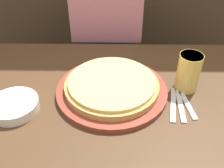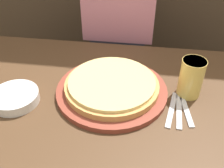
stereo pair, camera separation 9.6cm
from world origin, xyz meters
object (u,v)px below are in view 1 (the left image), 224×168
at_px(beer_glass, 189,71).
at_px(spoon, 187,104).
at_px(fork, 173,104).
at_px(pizza_on_board, 112,87).
at_px(diner_person, 107,44).
at_px(side_bowl, 14,106).
at_px(dinner_knife, 180,104).

relative_size(beer_glass, spoon, 0.93).
bearing_deg(beer_glass, fork, -122.68).
distance_m(pizza_on_board, diner_person, 0.53).
xyz_separation_m(fork, diner_person, (-0.25, 0.58, -0.09)).
bearing_deg(spoon, side_bowl, -176.81).
height_order(side_bowl, diner_person, diner_person).
distance_m(side_bowl, fork, 0.55).
xyz_separation_m(side_bowl, dinner_knife, (0.58, 0.03, -0.02)).
xyz_separation_m(beer_glass, fork, (-0.06, -0.10, -0.08)).
distance_m(side_bowl, spoon, 0.60).
distance_m(fork, dinner_knife, 0.02).
height_order(fork, diner_person, diner_person).
bearing_deg(spoon, fork, 180.00).
bearing_deg(diner_person, beer_glass, -57.09).
bearing_deg(dinner_knife, fork, 180.00).
bearing_deg(spoon, diner_person, 117.39).
xyz_separation_m(pizza_on_board, fork, (0.22, -0.06, -0.02)).
relative_size(dinner_knife, diner_person, 0.13).
bearing_deg(dinner_knife, beer_glass, 68.99).
relative_size(fork, dinner_knife, 1.00).
bearing_deg(side_bowl, pizza_on_board, 16.28).
bearing_deg(fork, pizza_on_board, 163.59).
relative_size(beer_glass, side_bowl, 0.86).
bearing_deg(pizza_on_board, spoon, -13.47).
relative_size(side_bowl, diner_person, 0.12).
xyz_separation_m(side_bowl, diner_person, (0.30, 0.62, -0.10)).
bearing_deg(diner_person, side_bowl, -115.99).
relative_size(fork, spoon, 1.17).
bearing_deg(diner_person, spoon, -62.61).
xyz_separation_m(pizza_on_board, diner_person, (-0.03, 0.52, -0.11)).
bearing_deg(diner_person, pizza_on_board, -86.22).
distance_m(pizza_on_board, side_bowl, 0.35).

